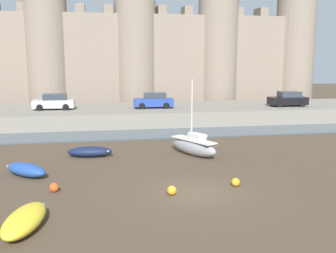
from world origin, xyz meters
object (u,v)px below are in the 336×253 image
object	(u,v)px
car_quay_centre_west	(54,102)
car_quay_east	(288,99)
rowboat_foreground_centre	(90,151)
sailboat_near_channel_right	(194,146)
mooring_buoy_near_channel	(54,187)
car_quay_centre_east	(154,101)
mooring_buoy_near_shore	(236,182)
rowboat_midflat_left	(25,220)
mooring_buoy_mid_mud	(172,190)
rowboat_foreground_left	(26,169)

from	to	relation	value
car_quay_centre_west	car_quay_east	bearing A→B (deg)	-3.31
rowboat_foreground_centre	sailboat_near_channel_right	bearing A→B (deg)	-5.94
mooring_buoy_near_channel	car_quay_centre_east	distance (m)	22.53
mooring_buoy_near_shore	mooring_buoy_near_channel	bearing A→B (deg)	175.69
car_quay_centre_west	car_quay_centre_east	bearing A→B (deg)	-2.56
car_quay_centre_east	rowboat_midflat_left	bearing A→B (deg)	-108.92
rowboat_foreground_centre	mooring_buoy_near_channel	world-z (taller)	rowboat_foreground_centre
mooring_buoy_mid_mud	rowboat_foreground_centre	bearing A→B (deg)	116.11
rowboat_foreground_centre	mooring_buoy_near_shore	size ratio (longest dim) A/B	7.01
rowboat_midflat_left	mooring_buoy_near_channel	bearing A→B (deg)	81.32
car_quay_centre_east	car_quay_centre_west	xyz separation A→B (m)	(-10.20, 0.46, 0.00)
mooring_buoy_mid_mud	car_quay_east	world-z (taller)	car_quay_east
mooring_buoy_near_shore	mooring_buoy_mid_mud	distance (m)	3.67
rowboat_midflat_left	rowboat_foreground_centre	world-z (taller)	rowboat_midflat_left
rowboat_foreground_left	mooring_buoy_near_shore	world-z (taller)	rowboat_foreground_left
rowboat_midflat_left	car_quay_centre_east	bearing A→B (deg)	71.08
rowboat_midflat_left	car_quay_east	bearing A→B (deg)	46.18
rowboat_midflat_left	sailboat_near_channel_right	bearing A→B (deg)	48.42
rowboat_foreground_left	rowboat_midflat_left	bearing A→B (deg)	-80.69
mooring_buoy_near_channel	car_quay_east	distance (m)	30.29
sailboat_near_channel_right	rowboat_midflat_left	bearing A→B (deg)	-131.58
car_quay_centre_west	mooring_buoy_near_channel	bearing A→B (deg)	-84.16
rowboat_foreground_centre	car_quay_centre_east	xyz separation A→B (m)	(6.37, 13.86, 1.97)
rowboat_midflat_left	mooring_buoy_near_shore	world-z (taller)	rowboat_midflat_left
rowboat_foreground_left	mooring_buoy_mid_mud	xyz separation A→B (m)	(7.71, -4.56, -0.17)
rowboat_foreground_left	mooring_buoy_near_channel	distance (m)	3.64
rowboat_midflat_left	car_quay_centre_east	size ratio (longest dim) A/B	0.88
rowboat_midflat_left	rowboat_foreground_left	world-z (taller)	rowboat_foreground_left
rowboat_midflat_left	mooring_buoy_near_channel	size ratio (longest dim) A/B	7.58
rowboat_foreground_centre	rowboat_midflat_left	bearing A→B (deg)	-101.38
rowboat_midflat_left	mooring_buoy_near_channel	xyz separation A→B (m)	(0.67, 4.36, -0.16)
mooring_buoy_near_shore	rowboat_foreground_centre	bearing A→B (deg)	134.95
mooring_buoy_mid_mud	car_quay_centre_west	world-z (taller)	car_quay_centre_west
mooring_buoy_near_channel	car_quay_centre_east	size ratio (longest dim) A/B	0.12
mooring_buoy_near_channel	car_quay_centre_east	world-z (taller)	car_quay_centre_east
rowboat_foreground_centre	rowboat_foreground_left	distance (m)	5.32
rowboat_midflat_left	mooring_buoy_mid_mud	xyz separation A→B (m)	(6.49, 2.91, -0.16)
rowboat_foreground_left	mooring_buoy_mid_mud	size ratio (longest dim) A/B	6.46
mooring_buoy_near_channel	mooring_buoy_mid_mud	distance (m)	6.00
mooring_buoy_near_channel	mooring_buoy_mid_mud	size ratio (longest dim) A/B	1.03
rowboat_midflat_left	rowboat_foreground_left	xyz separation A→B (m)	(-1.22, 7.47, 0.01)
mooring_buoy_near_channel	car_quay_east	bearing A→B (deg)	41.37
mooring_buoy_near_channel	mooring_buoy_near_shore	size ratio (longest dim) A/B	1.06
rowboat_foreground_centre	car_quay_centre_east	distance (m)	15.38
mooring_buoy_near_shore	car_quay_east	world-z (taller)	car_quay_east
sailboat_near_channel_right	mooring_buoy_mid_mud	bearing A→B (deg)	-111.06
sailboat_near_channel_right	mooring_buoy_near_channel	distance (m)	10.88
rowboat_foreground_left	car_quay_centre_east	size ratio (longest dim) A/B	0.73
mooring_buoy_near_shore	car_quay_centre_west	xyz separation A→B (m)	(-11.61, 22.11, 2.13)
rowboat_foreground_left	mooring_buoy_near_shore	size ratio (longest dim) A/B	6.68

